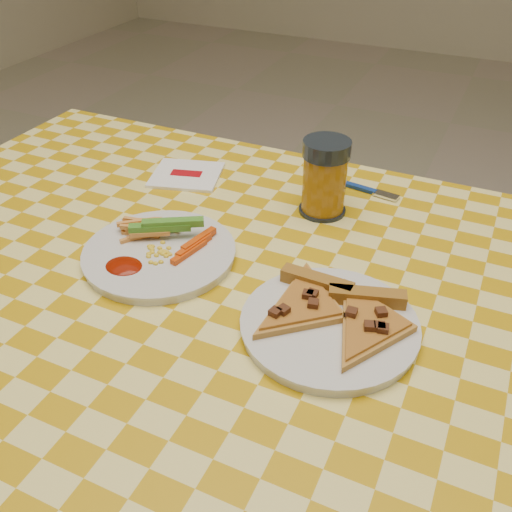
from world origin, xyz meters
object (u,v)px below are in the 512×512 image
object	(u,v)px
table	(234,329)
drink_glass	(325,178)
plate_left	(160,255)
plate_right	(329,327)

from	to	relation	value
table	drink_glass	xyz separation A→B (m)	(0.04, 0.25, 0.14)
plate_left	drink_glass	bearing A→B (deg)	52.87
table	drink_glass	distance (m)	0.29
plate_left	plate_right	size ratio (longest dim) A/B	1.00
table	plate_left	distance (m)	0.15
table	plate_right	distance (m)	0.17
table	plate_left	size ratio (longest dim) A/B	5.84
plate_left	plate_right	xyz separation A→B (m)	(0.28, -0.04, 0.00)
plate_left	drink_glass	size ratio (longest dim) A/B	1.75
table	plate_right	world-z (taller)	plate_right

